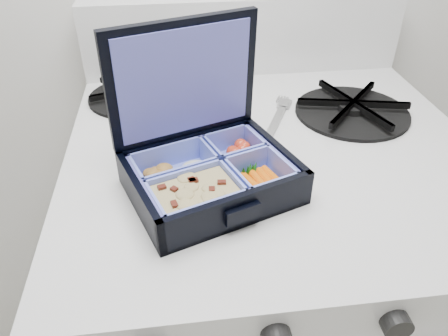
{
  "coord_description": "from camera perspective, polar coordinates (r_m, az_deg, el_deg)",
  "views": [
    {
      "loc": [
        0.01,
        1.09,
        1.32
      ],
      "look_at": [
        0.07,
        1.55,
        0.99
      ],
      "focal_mm": 35.0,
      "sensor_mm": 36.0,
      "label": 1
    }
  ],
  "objects": [
    {
      "name": "stove",
      "position": [
        1.03,
        4.44,
        -19.53
      ],
      "size": [
        0.64,
        0.64,
        0.95
      ],
      "primitive_type": null,
      "color": "silver",
      "rests_on": "floor"
    },
    {
      "name": "bento_box",
      "position": [
        0.57,
        -1.67,
        -1.2
      ],
      "size": [
        0.25,
        0.22,
        0.05
      ],
      "primitive_type": null,
      "rotation": [
        0.0,
        0.0,
        0.35
      ],
      "color": "black",
      "rests_on": "stove"
    },
    {
      "name": "burner_grate",
      "position": [
        0.8,
        16.47,
        7.73
      ],
      "size": [
        0.23,
        0.23,
        0.03
      ],
      "primitive_type": "cylinder",
      "rotation": [
        0.0,
        0.0,
        -0.21
      ],
      "color": "black",
      "rests_on": "stove"
    },
    {
      "name": "burner_grate_rear",
      "position": [
        0.84,
        -11.59,
        9.53
      ],
      "size": [
        0.22,
        0.22,
        0.02
      ],
      "primitive_type": "cylinder",
      "rotation": [
        0.0,
        0.0,
        0.37
      ],
      "color": "black",
      "rests_on": "stove"
    },
    {
      "name": "fork",
      "position": [
        0.72,
        6.36,
        5.22
      ],
      "size": [
        0.11,
        0.19,
        0.01
      ],
      "primitive_type": null,
      "rotation": [
        0.0,
        0.0,
        -0.46
      ],
      "color": "#AEAEAE",
      "rests_on": "stove"
    }
  ]
}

